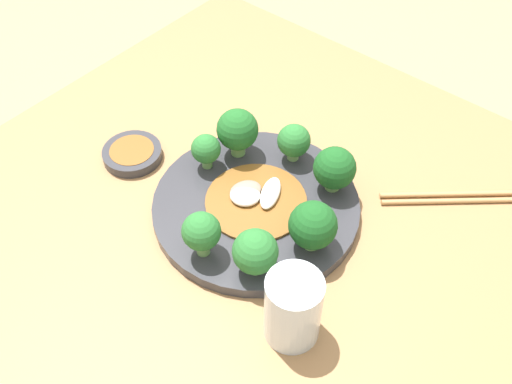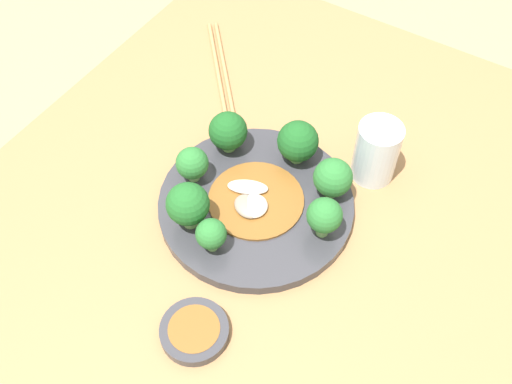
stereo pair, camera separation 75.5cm
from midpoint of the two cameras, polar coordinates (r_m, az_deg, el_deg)
name	(u,v)px [view 2 (the right image)]	position (r m, az deg, el deg)	size (l,w,h in m)	color
ground_plane	(273,379)	(1.41, -9.69, -27.33)	(8.00, 8.00, 0.00)	#9E8460
table	(278,312)	(1.06, -12.60, -23.91)	(0.88, 0.83, 0.73)	olive
plate	(256,204)	(0.72, -21.69, -17.51)	(0.27, 0.27, 0.02)	#333338
broccoli_southeast	(188,205)	(0.70, -30.75, -17.90)	(0.06, 0.06, 0.07)	#7AAD5B
broccoli_north	(324,216)	(0.63, -16.26, -21.25)	(0.05, 0.05, 0.06)	#70A356
broccoli_east	(211,234)	(0.69, -29.00, -21.57)	(0.04, 0.04, 0.05)	#70A356
broccoli_south	(192,164)	(0.73, -28.53, -12.60)	(0.05, 0.05, 0.06)	#89B76B
broccoli_west	(298,142)	(0.69, -16.72, -10.74)	(0.06, 0.06, 0.07)	#7AAD5B
broccoli_northwest	(333,178)	(0.65, -13.72, -15.98)	(0.05, 0.05, 0.06)	#70A356
broccoli_southwest	(228,131)	(0.73, -23.98, -8.82)	(0.06, 0.06, 0.06)	#7AAD5B
stirfry_center	(253,200)	(0.71, -22.34, -17.27)	(0.13, 0.13, 0.01)	brown
drinking_glass	(376,152)	(0.66, -7.39, -12.38)	(0.06, 0.06, 0.09)	silver
chopsticks	(221,70)	(0.87, -21.07, 0.51)	(0.19, 0.17, 0.01)	#AD7F4C
sauce_dish	(194,331)	(0.72, -32.04, -30.73)	(0.08, 0.08, 0.02)	#333338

